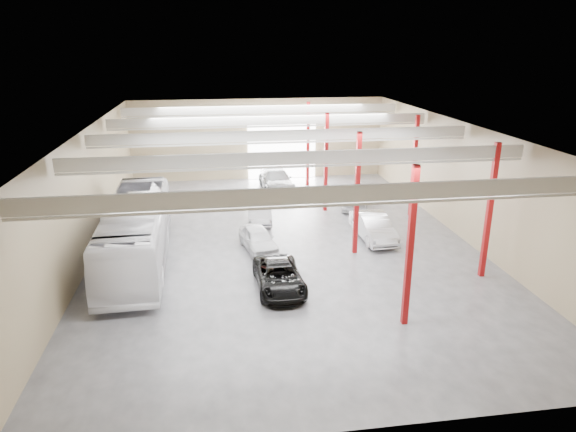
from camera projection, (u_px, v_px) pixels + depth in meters
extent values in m
cube|color=#47474C|center=(285.00, 243.00, 31.05)|extent=(22.00, 32.00, 0.01)
cube|color=beige|center=(284.00, 127.00, 28.81)|extent=(22.00, 32.00, 0.12)
cube|color=#806C50|center=(259.00, 139.00, 44.93)|extent=(22.00, 0.12, 7.00)
cube|color=#806C50|center=(362.00, 332.00, 14.94)|extent=(22.00, 0.12, 7.00)
cube|color=#806C50|center=(88.00, 195.00, 28.40)|extent=(0.12, 32.00, 7.00)
cube|color=#806C50|center=(462.00, 181.00, 31.46)|extent=(0.12, 32.00, 7.00)
cube|color=white|center=(282.00, 150.00, 45.39)|extent=(6.00, 0.20, 5.00)
cube|color=maroon|center=(410.00, 248.00, 21.09)|extent=(0.25, 0.25, 7.00)
cube|color=maroon|center=(357.00, 194.00, 28.59)|extent=(0.25, 0.25, 7.00)
cube|color=maroon|center=(326.00, 163.00, 36.08)|extent=(0.25, 0.25, 7.00)
cube|color=maroon|center=(308.00, 144.00, 42.64)|extent=(0.25, 0.25, 7.00)
cube|color=maroon|center=(489.00, 212.00, 25.63)|extent=(0.25, 0.25, 7.00)
cube|color=maroon|center=(414.00, 167.00, 35.00)|extent=(0.25, 0.25, 7.00)
cube|color=silver|center=(333.00, 194.00, 17.71)|extent=(21.60, 0.15, 0.60)
cube|color=silver|center=(333.00, 205.00, 17.84)|extent=(21.60, 0.10, 0.10)
cube|color=silver|center=(303.00, 158.00, 23.33)|extent=(21.60, 0.15, 0.60)
cube|color=silver|center=(303.00, 166.00, 23.46)|extent=(21.60, 0.10, 0.10)
cube|color=silver|center=(284.00, 135.00, 28.96)|extent=(21.60, 0.15, 0.60)
cube|color=silver|center=(284.00, 142.00, 29.09)|extent=(21.60, 0.10, 0.10)
cube|color=silver|center=(272.00, 120.00, 34.58)|extent=(21.60, 0.15, 0.60)
cube|color=silver|center=(272.00, 126.00, 34.71)|extent=(21.60, 0.10, 0.10)
cube|color=silver|center=(263.00, 110.00, 40.20)|extent=(21.60, 0.15, 0.60)
cube|color=silver|center=(263.00, 115.00, 40.33)|extent=(21.60, 0.10, 0.10)
imported|color=white|center=(137.00, 232.00, 27.83)|extent=(3.35, 12.86, 3.56)
imported|color=black|center=(279.00, 277.00, 25.06)|extent=(2.34, 4.83, 1.33)
imported|color=silver|center=(258.00, 239.00, 29.85)|extent=(2.35, 4.24, 1.36)
imported|color=silver|center=(260.00, 210.00, 34.89)|extent=(1.80, 4.49, 1.45)
imported|color=slate|center=(276.00, 180.00, 42.16)|extent=(2.65, 5.99, 1.71)
imported|color=silver|center=(373.00, 227.00, 31.50)|extent=(1.88, 4.90, 1.59)
imported|color=silver|center=(355.00, 196.00, 37.76)|extent=(3.10, 4.93, 1.56)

